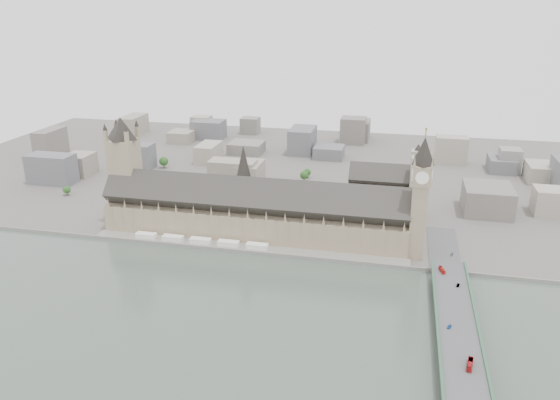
% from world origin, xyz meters
% --- Properties ---
extents(ground, '(900.00, 900.00, 0.00)m').
position_xyz_m(ground, '(0.00, 0.00, 0.00)').
color(ground, '#595651').
rests_on(ground, ground).
extents(river_thames, '(600.00, 600.00, 0.00)m').
position_xyz_m(river_thames, '(0.00, -165.00, 0.00)').
color(river_thames, '#455146').
rests_on(river_thames, ground).
extents(embankment_wall, '(600.00, 1.50, 3.00)m').
position_xyz_m(embankment_wall, '(0.00, -15.00, 1.50)').
color(embankment_wall, slate).
rests_on(embankment_wall, ground).
extents(river_terrace, '(270.00, 15.00, 2.00)m').
position_xyz_m(river_terrace, '(0.00, -7.50, 1.00)').
color(river_terrace, slate).
rests_on(river_terrace, ground).
extents(terrace_tents, '(118.00, 7.00, 4.00)m').
position_xyz_m(terrace_tents, '(-40.00, -7.00, 4.00)').
color(terrace_tents, white).
rests_on(terrace_tents, river_terrace).
extents(palace_of_westminster, '(265.00, 40.73, 55.44)m').
position_xyz_m(palace_of_westminster, '(0.00, 19.70, 22.71)').
color(palace_of_westminster, '#9C8B6A').
rests_on(palace_of_westminster, ground).
extents(elizabeth_tower, '(17.00, 17.00, 107.50)m').
position_xyz_m(elizabeth_tower, '(138.00, 8.00, 58.09)').
color(elizabeth_tower, '#9C8B6A').
rests_on(elizabeth_tower, ground).
extents(victoria_tower, '(30.00, 30.00, 100.00)m').
position_xyz_m(victoria_tower, '(-122.00, 26.00, 55.20)').
color(victoria_tower, '#9C8B6A').
rests_on(victoria_tower, ground).
extents(central_tower, '(13.00, 13.00, 48.00)m').
position_xyz_m(central_tower, '(-10.00, 26.00, 57.92)').
color(central_tower, gray).
rests_on(central_tower, ground).
extents(westminster_bridge, '(25.00, 325.00, 10.25)m').
position_xyz_m(westminster_bridge, '(162.00, -87.50, 5.12)').
color(westminster_bridge, '#474749').
rests_on(westminster_bridge, ground).
extents(bridge_parapets, '(25.00, 235.00, 1.15)m').
position_xyz_m(bridge_parapets, '(162.00, -132.00, 10.82)').
color(bridge_parapets, '#335D41').
rests_on(bridge_parapets, westminster_bridge).
extents(westminster_abbey, '(68.00, 36.00, 64.00)m').
position_xyz_m(westminster_abbey, '(110.92, 95.00, 25.08)').
color(westminster_abbey, gray).
rests_on(westminster_abbey, ground).
extents(city_skyline_inland, '(720.00, 360.00, 38.00)m').
position_xyz_m(city_skyline_inland, '(0.00, 245.00, 19.00)').
color(city_skyline_inland, gray).
rests_on(city_skyline_inland, ground).
extents(park_trees, '(110.00, 30.00, 15.00)m').
position_xyz_m(park_trees, '(-10.00, 60.00, 7.50)').
color(park_trees, '#204E1C').
rests_on(park_trees, ground).
extents(red_bus_north, '(4.56, 9.99, 2.71)m').
position_xyz_m(red_bus_north, '(156.48, -33.20, 11.61)').
color(red_bus_north, red).
rests_on(red_bus_north, westminster_bridge).
extents(red_bus_south, '(4.71, 11.92, 3.24)m').
position_xyz_m(red_bus_south, '(165.30, -144.01, 11.87)').
color(red_bus_south, red).
rests_on(red_bus_south, westminster_bridge).
extents(car_blue, '(3.18, 4.73, 1.50)m').
position_xyz_m(car_blue, '(156.94, -107.36, 11.00)').
color(car_blue, '#164A91').
rests_on(car_blue, westminster_bridge).
extents(car_silver, '(2.63, 4.82, 1.51)m').
position_xyz_m(car_silver, '(166.25, -53.05, 11.00)').
color(car_silver, gray).
rests_on(car_silver, westminster_bridge).
extents(car_approach, '(2.97, 5.19, 1.42)m').
position_xyz_m(car_approach, '(165.42, -3.38, 10.96)').
color(car_approach, gray).
rests_on(car_approach, westminster_bridge).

